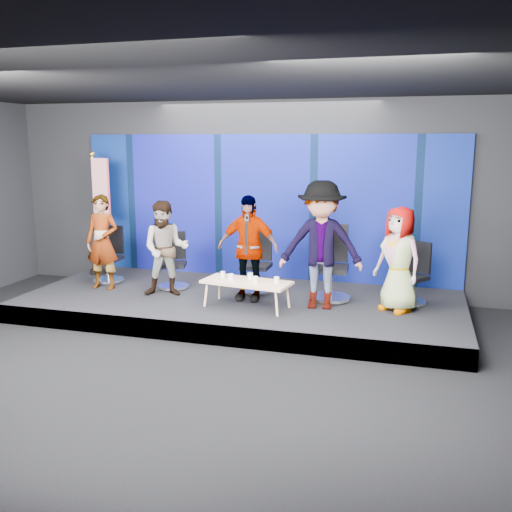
# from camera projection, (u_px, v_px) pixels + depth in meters

# --- Properties ---
(ground) EXTENTS (10.00, 10.00, 0.00)m
(ground) POSITION_uv_depth(u_px,v_px,m) (180.00, 373.00, 6.97)
(ground) COLOR black
(ground) RESTS_ON ground
(room_walls) EXTENTS (10.02, 8.02, 3.51)m
(room_walls) POSITION_uv_depth(u_px,v_px,m) (174.00, 173.00, 6.49)
(room_walls) COLOR black
(room_walls) RESTS_ON ground
(riser) EXTENTS (7.00, 3.00, 0.30)m
(riser) POSITION_uv_depth(u_px,v_px,m) (242.00, 305.00, 9.30)
(riser) COLOR black
(riser) RESTS_ON ground
(backdrop) EXTENTS (7.00, 0.08, 2.60)m
(backdrop) POSITION_uv_depth(u_px,v_px,m) (265.00, 207.00, 10.37)
(backdrop) COLOR #061F50
(backdrop) RESTS_ON riser
(chair_a) EXTENTS (0.57, 0.57, 0.99)m
(chair_a) POSITION_uv_depth(u_px,v_px,m) (109.00, 263.00, 10.21)
(chair_a) COLOR silver
(chair_a) RESTS_ON riser
(panelist_a) EXTENTS (0.59, 0.40, 1.61)m
(panelist_a) POSITION_uv_depth(u_px,v_px,m) (102.00, 242.00, 9.63)
(panelist_a) COLOR black
(panelist_a) RESTS_ON riser
(chair_b) EXTENTS (0.67, 0.67, 0.96)m
(chair_b) POSITION_uv_depth(u_px,v_px,m) (173.00, 270.00, 9.77)
(chair_b) COLOR silver
(chair_b) RESTS_ON riser
(panelist_b) EXTENTS (0.89, 0.77, 1.55)m
(panelist_b) POSITION_uv_depth(u_px,v_px,m) (166.00, 249.00, 9.19)
(panelist_b) COLOR black
(panelist_b) RESTS_ON riser
(chair_c) EXTENTS (0.59, 0.59, 1.03)m
(chair_c) POSITION_uv_depth(u_px,v_px,m) (257.00, 272.00, 9.52)
(chair_c) COLOR silver
(chair_c) RESTS_ON riser
(panelist_c) EXTENTS (0.98, 0.42, 1.67)m
(panelist_c) POSITION_uv_depth(u_px,v_px,m) (248.00, 248.00, 8.95)
(panelist_c) COLOR black
(panelist_c) RESTS_ON riser
(chair_d) EXTENTS (0.71, 0.71, 1.19)m
(chair_d) POSITION_uv_depth(u_px,v_px,m) (331.00, 275.00, 9.04)
(chair_d) COLOR silver
(chair_d) RESTS_ON riser
(panelist_d) EXTENTS (1.29, 0.80, 1.92)m
(panelist_d) POSITION_uv_depth(u_px,v_px,m) (321.00, 245.00, 8.47)
(panelist_d) COLOR black
(panelist_d) RESTS_ON riser
(chair_e) EXTENTS (0.76, 0.76, 0.96)m
(chair_e) POSITION_uv_depth(u_px,v_px,m) (412.00, 283.00, 8.82)
(chair_e) COLOR silver
(chair_e) RESTS_ON riser
(panelist_e) EXTENTS (0.91, 0.85, 1.56)m
(panelist_e) POSITION_uv_depth(u_px,v_px,m) (399.00, 259.00, 8.35)
(panelist_e) COLOR black
(panelist_e) RESTS_ON riser
(coffee_table) EXTENTS (1.40, 0.76, 0.41)m
(coffee_table) POSITION_uv_depth(u_px,v_px,m) (247.00, 283.00, 8.60)
(coffee_table) COLOR tan
(coffee_table) RESTS_ON riser
(mug_a) EXTENTS (0.07, 0.07, 0.09)m
(mug_a) POSITION_uv_depth(u_px,v_px,m) (223.00, 274.00, 8.83)
(mug_a) COLOR silver
(mug_a) RESTS_ON coffee_table
(mug_b) EXTENTS (0.08, 0.08, 0.09)m
(mug_b) POSITION_uv_depth(u_px,v_px,m) (231.00, 277.00, 8.65)
(mug_b) COLOR silver
(mug_b) RESTS_ON coffee_table
(mug_c) EXTENTS (0.08, 0.08, 0.10)m
(mug_c) POSITION_uv_depth(u_px,v_px,m) (250.00, 276.00, 8.69)
(mug_c) COLOR silver
(mug_c) RESTS_ON coffee_table
(mug_d) EXTENTS (0.08, 0.08, 0.10)m
(mug_d) POSITION_uv_depth(u_px,v_px,m) (255.00, 280.00, 8.45)
(mug_d) COLOR silver
(mug_d) RESTS_ON coffee_table
(mug_e) EXTENTS (0.08, 0.08, 0.09)m
(mug_e) POSITION_uv_depth(u_px,v_px,m) (277.00, 280.00, 8.47)
(mug_e) COLOR silver
(mug_e) RESTS_ON coffee_table
(flag_stand) EXTENTS (0.52, 0.31, 2.30)m
(flag_stand) POSITION_uv_depth(u_px,v_px,m) (99.00, 210.00, 10.55)
(flag_stand) COLOR black
(flag_stand) RESTS_ON riser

